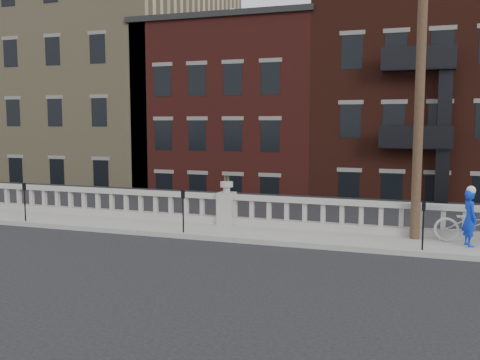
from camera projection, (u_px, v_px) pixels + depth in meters
name	position (u px, v px, depth m)	size (l,w,h in m)	color
ground	(177.00, 255.00, 14.80)	(120.00, 120.00, 0.00)	black
sidewalk	(217.00, 231.00, 17.62)	(32.00, 2.20, 0.15)	#99968E
balustrade	(227.00, 210.00, 18.45)	(28.00, 0.34, 1.03)	#99968E
planter_pedestal	(227.00, 204.00, 18.43)	(0.55, 0.55, 1.76)	#99968E
lower_level	(333.00, 137.00, 36.00)	(80.00, 44.00, 20.80)	#605E59
utility_pole	(421.00, 68.00, 15.62)	(1.60, 0.28, 10.00)	#422D1E
parking_meter_c	(25.00, 197.00, 18.98)	(0.10, 0.09, 1.36)	black
parking_meter_d	(183.00, 206.00, 16.98)	(0.10, 0.09, 1.36)	black
parking_meter_e	(423.00, 220.00, 14.64)	(0.10, 0.09, 1.36)	black
bicycle	(472.00, 225.00, 15.42)	(0.74, 2.11, 1.11)	beige
cyclist	(470.00, 218.00, 15.12)	(0.59, 0.39, 1.62)	#0E33D3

